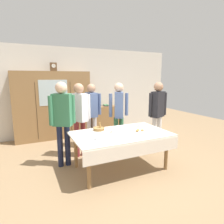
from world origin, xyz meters
TOP-DOWN VIEW (x-y plane):
  - ground_plane at (0.00, 0.00)m, footprint 12.00×12.00m
  - back_wall at (0.00, 2.65)m, footprint 6.40×0.10m
  - dining_table at (0.00, -0.24)m, footprint 1.87×1.12m
  - wall_cabinet at (-0.90, 2.35)m, footprint 2.14×0.46m
  - mantel_clock at (-0.83, 2.35)m, footprint 0.18×0.11m
  - bookshelf_low at (0.80, 2.41)m, footprint 0.96×0.35m
  - book_stack at (0.80, 2.41)m, footprint 0.16×0.20m
  - tea_cup_near_right at (0.57, 0.03)m, footprint 0.13×0.13m
  - tea_cup_mid_right at (-0.16, -0.15)m, footprint 0.13×0.13m
  - tea_cup_far_right at (-0.56, -0.40)m, footprint 0.13×0.13m
  - bread_basket at (-0.31, 0.16)m, footprint 0.24×0.24m
  - pastry_plate at (0.38, -0.30)m, footprint 0.28×0.28m
  - spoon_front_edge at (0.07, -0.05)m, footprint 0.12×0.02m
  - spoon_far_left at (-0.34, -0.44)m, footprint 0.12×0.02m
  - person_beside_shelf at (-0.11, 1.21)m, footprint 0.52×0.37m
  - person_near_right_end at (-0.56, 0.73)m, footprint 0.52×0.41m
  - person_by_cabinet at (-0.99, 0.39)m, footprint 0.52×0.36m
  - person_behind_table_right at (0.44, 0.74)m, footprint 0.52×0.41m
  - person_behind_table_left at (1.31, 0.35)m, footprint 0.52×0.32m

SIDE VIEW (x-z plane):
  - ground_plane at x=0.00m, z-range 0.00..0.00m
  - bookshelf_low at x=0.80m, z-range 0.00..0.85m
  - dining_table at x=0.00m, z-range 0.28..1.01m
  - spoon_front_edge at x=0.07m, z-range 0.73..0.74m
  - spoon_far_left at x=-0.34m, z-range 0.73..0.74m
  - pastry_plate at x=0.38m, z-range 0.72..0.77m
  - tea_cup_near_right at x=0.57m, z-range 0.73..0.79m
  - tea_cup_mid_right at x=-0.16m, z-range 0.73..0.79m
  - tea_cup_far_right at x=-0.56m, z-range 0.73..0.79m
  - bread_basket at x=-0.31m, z-range 0.69..0.85m
  - book_stack at x=0.80m, z-range 0.85..0.91m
  - wall_cabinet at x=-0.90m, z-range 0.00..1.97m
  - person_beside_shelf at x=-0.11m, z-range 0.18..1.82m
  - person_behind_table_right at x=0.44m, z-range 0.18..1.86m
  - person_near_right_end at x=-0.56m, z-range 0.18..1.86m
  - person_behind_table_left at x=1.31m, z-range 0.19..1.88m
  - person_by_cabinet at x=-0.99m, z-range 0.19..1.91m
  - back_wall at x=0.00m, z-range 0.00..2.70m
  - mantel_clock at x=-0.83m, z-range 1.97..2.21m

